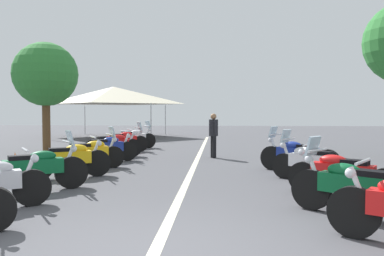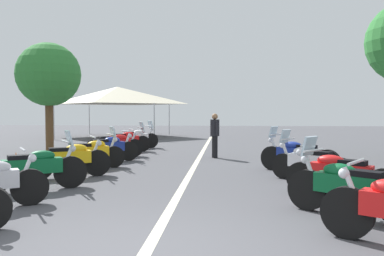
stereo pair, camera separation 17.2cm
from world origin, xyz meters
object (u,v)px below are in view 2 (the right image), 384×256
object	(u,v)px
motorcycle_left_row_6	(115,145)
motorcycle_left_row_8	(136,138)
motorcycle_left_row_5	(107,148)
motorcycle_right_row_1	(349,187)
traffic_cone_0	(16,165)
motorcycle_right_row_4	(298,155)
motorcycle_right_row_2	(339,174)
motorcycle_right_row_3	(310,162)
motorcycle_left_row_2	(34,168)
roadside_tree_1	(49,75)
motorcycle_left_row_4	(91,153)
bystander_3	(215,132)
event_tent	(117,95)
motorcycle_left_row_3	(70,159)
motorcycle_left_row_7	(125,141)

from	to	relation	value
motorcycle_left_row_6	motorcycle_left_row_8	distance (m)	3.19
motorcycle_left_row_5	motorcycle_right_row_1	size ratio (longest dim) A/B	1.05
traffic_cone_0	motorcycle_right_row_4	bearing A→B (deg)	-80.56
motorcycle_right_row_1	motorcycle_left_row_8	bearing A→B (deg)	-21.15
motorcycle_left_row_5	motorcycle_left_row_6	distance (m)	1.28
motorcycle_left_row_8	motorcycle_right_row_4	size ratio (longest dim) A/B	0.96
motorcycle_right_row_2	motorcycle_right_row_3	world-z (taller)	motorcycle_right_row_3
motorcycle_left_row_2	motorcycle_left_row_8	distance (m)	9.03
motorcycle_right_row_1	motorcycle_right_row_2	xyz separation A→B (m)	(1.44, -0.26, -0.02)
motorcycle_left_row_6	motorcycle_right_row_2	size ratio (longest dim) A/B	1.01
motorcycle_right_row_1	roadside_tree_1	size ratio (longest dim) A/B	0.38
motorcycle_left_row_4	traffic_cone_0	bearing A→B (deg)	-171.57
motorcycle_left_row_2	bystander_3	size ratio (longest dim) A/B	1.20
motorcycle_left_row_8	motorcycle_right_row_1	xyz separation A→B (m)	(-10.53, -5.77, 0.00)
motorcycle_right_row_3	event_tent	world-z (taller)	event_tent
motorcycle_left_row_3	motorcycle_left_row_8	distance (m)	7.40
motorcycle_left_row_3	motorcycle_right_row_3	xyz separation A→B (m)	(-0.06, -5.74, -0.00)
event_tent	motorcycle_left_row_2	bearing A→B (deg)	-169.90
motorcycle_left_row_8	motorcycle_right_row_3	bearing A→B (deg)	-89.13
motorcycle_left_row_3	motorcycle_right_row_2	world-z (taller)	motorcycle_left_row_3
motorcycle_left_row_7	motorcycle_right_row_2	distance (m)	9.78
motorcycle_left_row_8	motorcycle_right_row_2	bearing A→B (deg)	-93.56
motorcycle_left_row_2	motorcycle_right_row_1	xyz separation A→B (m)	(-1.50, -5.76, -0.00)
motorcycle_left_row_5	motorcycle_right_row_1	bearing A→B (deg)	-83.17
traffic_cone_0	motorcycle_left_row_3	bearing A→B (deg)	-94.87
traffic_cone_0	bystander_3	distance (m)	6.51
motorcycle_left_row_4	bystander_3	size ratio (longest dim) A/B	1.12
motorcycle_right_row_2	bystander_3	size ratio (longest dim) A/B	1.20
motorcycle_left_row_6	event_tent	distance (m)	11.53
motorcycle_left_row_2	motorcycle_right_row_1	size ratio (longest dim) A/B	1.10
motorcycle_left_row_7	motorcycle_left_row_5	bearing A→B (deg)	-116.28
motorcycle_left_row_6	traffic_cone_0	distance (m)	4.32
traffic_cone_0	motorcycle_right_row_2	bearing A→B (deg)	-103.79
motorcycle_left_row_8	bystander_3	bearing A→B (deg)	-77.60
motorcycle_left_row_5	traffic_cone_0	xyz separation A→B (m)	(-2.82, 1.48, -0.17)
motorcycle_left_row_5	motorcycle_left_row_8	bearing A→B (deg)	55.50
motorcycle_left_row_6	motorcycle_left_row_7	world-z (taller)	motorcycle_left_row_7
motorcycle_left_row_4	motorcycle_left_row_7	size ratio (longest dim) A/B	0.90
motorcycle_left_row_3	motorcycle_right_row_4	size ratio (longest dim) A/B	0.96
motorcycle_left_row_3	motorcycle_left_row_6	world-z (taller)	motorcycle_left_row_3
motorcycle_left_row_7	motorcycle_right_row_1	size ratio (longest dim) A/B	1.13
traffic_cone_0	event_tent	bearing A→B (deg)	6.15
motorcycle_left_row_4	motorcycle_left_row_5	xyz separation A→B (m)	(1.50, -0.01, -0.00)
motorcycle_left_row_4	motorcycle_left_row_5	distance (m)	1.50
motorcycle_left_row_3	motorcycle_right_row_3	size ratio (longest dim) A/B	1.10
motorcycle_left_row_7	roadside_tree_1	size ratio (longest dim) A/B	0.43
motorcycle_right_row_2	motorcycle_right_row_4	bearing A→B (deg)	-53.41
motorcycle_left_row_8	motorcycle_left_row_2	bearing A→B (deg)	-127.04
motorcycle_left_row_5	motorcycle_left_row_7	distance (m)	3.00
motorcycle_left_row_3	motorcycle_right_row_4	xyz separation A→B (m)	(1.31, -5.72, 0.01)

